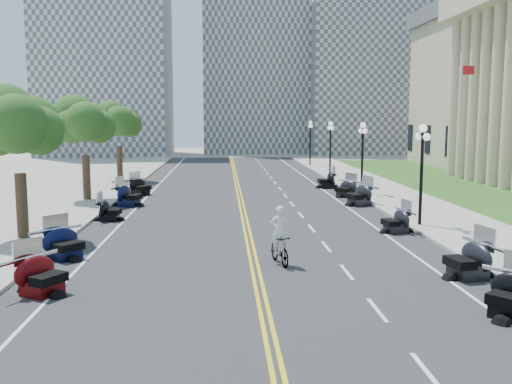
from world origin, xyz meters
name	(u,v)px	position (x,y,z in m)	size (l,w,h in m)	color
ground	(251,248)	(0.00, 0.00, 0.00)	(160.00, 160.00, 0.00)	gray
road	(243,210)	(0.00, 10.00, 0.00)	(16.00, 90.00, 0.01)	#333335
centerline_yellow_a	(241,210)	(-0.12, 10.00, 0.01)	(0.12, 90.00, 0.00)	yellow
centerline_yellow_b	(245,210)	(0.12, 10.00, 0.01)	(0.12, 90.00, 0.00)	yellow
edge_line_north	(349,209)	(6.40, 10.00, 0.01)	(0.12, 90.00, 0.00)	white
edge_line_south	(134,211)	(-6.40, 10.00, 0.01)	(0.12, 90.00, 0.00)	white
lane_dash_3	(427,372)	(3.20, -12.00, 0.01)	(0.12, 2.00, 0.00)	white
lane_dash_4	(377,310)	(3.20, -8.00, 0.01)	(0.12, 2.00, 0.00)	white
lane_dash_5	(347,272)	(3.20, -4.00, 0.01)	(0.12, 2.00, 0.00)	white
lane_dash_6	(326,247)	(3.20, 0.00, 0.01)	(0.12, 2.00, 0.00)	white
lane_dash_7	(312,228)	(3.20, 4.00, 0.01)	(0.12, 2.00, 0.00)	white
lane_dash_8	(301,215)	(3.20, 8.00, 0.01)	(0.12, 2.00, 0.00)	white
lane_dash_9	(292,204)	(3.20, 12.00, 0.01)	(0.12, 2.00, 0.00)	white
lane_dash_10	(285,196)	(3.20, 16.00, 0.01)	(0.12, 2.00, 0.00)	white
lane_dash_11	(280,189)	(3.20, 20.00, 0.01)	(0.12, 2.00, 0.00)	white
lane_dash_12	(275,183)	(3.20, 24.00, 0.01)	(0.12, 2.00, 0.00)	white
lane_dash_13	(271,178)	(3.20, 28.00, 0.01)	(0.12, 2.00, 0.00)	white
lane_dash_14	(268,173)	(3.20, 32.00, 0.01)	(0.12, 2.00, 0.00)	white
lane_dash_15	(265,170)	(3.20, 36.00, 0.01)	(0.12, 2.00, 0.00)	white
lane_dash_16	(262,167)	(3.20, 40.00, 0.01)	(0.12, 2.00, 0.00)	white
lane_dash_17	(260,164)	(3.20, 44.00, 0.01)	(0.12, 2.00, 0.00)	white
lane_dash_18	(258,161)	(3.20, 48.00, 0.01)	(0.12, 2.00, 0.00)	white
lane_dash_19	(256,159)	(3.20, 52.00, 0.01)	(0.12, 2.00, 0.00)	white
sidewalk_north	(416,207)	(10.50, 10.00, 0.07)	(5.00, 90.00, 0.15)	#9E9991
sidewalk_south	(63,210)	(-10.50, 10.00, 0.07)	(5.00, 90.00, 0.15)	#9E9991
lawn	(472,190)	(17.50, 18.00, 0.05)	(9.00, 60.00, 0.10)	#356023
distant_block_a	(106,65)	(-18.00, 62.00, 13.00)	(18.00, 14.00, 26.00)	gray
distant_block_b	(255,56)	(4.00, 68.00, 15.00)	(16.00, 12.00, 30.00)	gray
distant_block_c	(372,81)	(22.00, 65.00, 11.00)	(20.00, 14.00, 22.00)	gray
street_lamp_2	(421,175)	(8.60, 4.00, 2.60)	(0.50, 1.20, 4.90)	black
street_lamp_3	(362,158)	(8.60, 16.00, 2.60)	(0.50, 1.20, 4.90)	black
street_lamp_4	(330,149)	(8.60, 28.00, 2.60)	(0.50, 1.20, 4.90)	black
street_lamp_5	(310,143)	(8.60, 40.00, 2.60)	(0.50, 1.20, 4.90)	black
flagpole	(460,123)	(18.00, 22.00, 5.00)	(1.10, 0.20, 10.00)	silver
tree_2	(18,133)	(-10.00, 2.00, 4.75)	(4.80, 4.80, 9.20)	#235619
tree_3	(85,128)	(-10.00, 14.00, 4.75)	(4.80, 4.80, 9.20)	#235619
tree_4	(119,126)	(-10.00, 26.00, 4.75)	(4.80, 4.80, 9.20)	#235619
motorcycle_n_4	(468,258)	(7.13, -5.00, 0.71)	(2.04, 2.04, 1.43)	black
motorcycle_n_6	(396,220)	(7.02, 2.77, 0.63)	(1.80, 1.80, 1.26)	black
motorcycle_n_8	(359,194)	(7.28, 11.22, 0.74)	(2.12, 2.12, 1.49)	black
motorcycle_n_9	(346,188)	(7.27, 15.08, 0.66)	(1.88, 1.88, 1.31)	black
motorcycle_n_10	(327,179)	(6.87, 20.15, 0.70)	(1.99, 1.99, 1.39)	black
motorcycle_s_4	(41,273)	(-6.72, -5.99, 0.68)	(1.94, 1.94, 1.36)	#590A0C
motorcycle_s_5	(64,242)	(-7.25, -1.50, 0.68)	(1.95, 1.95, 1.36)	black
motorcycle_s_7	(110,209)	(-7.15, 6.76, 0.62)	(1.77, 1.77, 1.24)	black
motorcycle_s_8	(129,194)	(-6.93, 11.72, 0.75)	(2.14, 2.14, 1.50)	black
motorcycle_s_9	(140,186)	(-6.98, 16.91, 0.67)	(1.90, 1.90, 1.33)	black
bicycle	(280,250)	(0.94, -2.80, 0.57)	(0.54, 1.89, 1.14)	#A51414
cyclist_rider	(280,210)	(0.94, -2.80, 2.07)	(0.68, 0.45, 1.87)	silver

